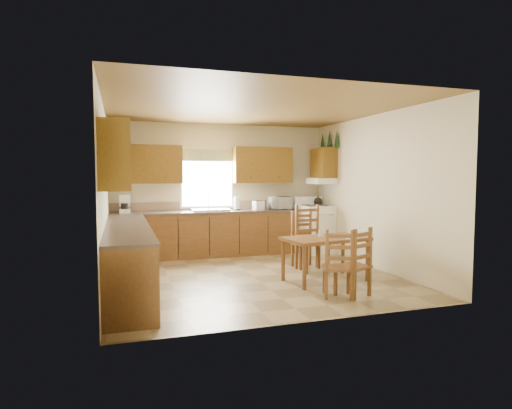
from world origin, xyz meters
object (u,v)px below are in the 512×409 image
object	(u,v)px
stove	(314,229)
chair_far_left	(306,240)
chair_near_left	(353,262)
dining_table	(325,259)
chair_near_right	(338,263)
chair_far_right	(312,238)
microwave	(280,203)

from	to	relation	value
stove	chair_far_left	world-z (taller)	chair_far_left
stove	chair_near_left	size ratio (longest dim) A/B	1.05
chair_far_left	stove	bearing A→B (deg)	55.90
dining_table	chair_near_right	distance (m)	0.88
chair_near_left	chair_near_right	distance (m)	0.22
chair_near_left	chair_far_right	world-z (taller)	chair_far_right
dining_table	microwave	bearing A→B (deg)	76.54
dining_table	chair_near_left	xyz separation A→B (m)	(-0.02, -0.86, 0.13)
microwave	stove	bearing A→B (deg)	-24.37
chair_far_right	chair_near_right	bearing A→B (deg)	-105.85
chair_far_left	chair_far_right	world-z (taller)	chair_far_right
chair_near_right	chair_far_left	bearing A→B (deg)	-79.54
dining_table	chair_far_right	distance (m)	0.75
microwave	dining_table	world-z (taller)	microwave
microwave	chair_near_right	world-z (taller)	microwave
microwave	chair_far_right	distance (m)	1.91
chair_near_right	chair_far_left	world-z (taller)	chair_far_left
chair_near_left	chair_far_left	world-z (taller)	chair_far_left
chair_near_left	chair_far_left	xyz separation A→B (m)	(0.13, 1.83, 0.03)
chair_near_left	chair_far_right	distance (m)	1.58
dining_table	chair_near_right	bearing A→B (deg)	-114.68
stove	dining_table	distance (m)	2.43
chair_near_left	chair_near_right	bearing A→B (deg)	-27.96
chair_far_left	chair_near_left	bearing A→B (deg)	-96.76
stove	chair_far_left	bearing A→B (deg)	-127.29
microwave	chair_far_right	world-z (taller)	microwave
chair_far_left	chair_far_right	xyz separation A→B (m)	(0.01, -0.26, 0.07)
stove	chair_near_right	distance (m)	3.30
chair_near_right	chair_far_left	xyz separation A→B (m)	(0.35, 1.81, 0.03)
microwave	chair_near_right	bearing A→B (deg)	-97.85
microwave	chair_far_left	bearing A→B (deg)	-94.13
microwave	chair_near_left	bearing A→B (deg)	-94.19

